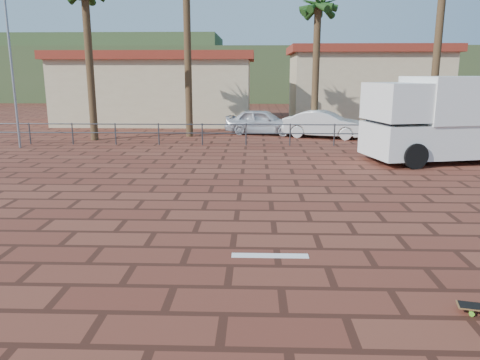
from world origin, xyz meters
The scene contains 12 objects.
ground centered at (0.00, 0.00, 0.00)m, with size 120.00×120.00×0.00m, color brown.
paint_stripe centered at (0.70, -1.20, 0.00)m, with size 1.40×0.22×0.01m, color white.
guardrail centered at (0.00, 12.00, 0.68)m, with size 24.06×0.06×1.00m.
flagpole centered at (-9.87, 11.00, 4.64)m, with size 1.30×0.10×8.00m.
palm_center centered at (3.50, 15.50, 6.36)m, with size 2.40×2.40×7.75m.
building_west centered at (-6.00, 22.00, 2.28)m, with size 12.60×7.60×4.50m.
building_east centered at (8.00, 24.00, 2.54)m, with size 10.60×6.60×5.00m.
hill_front centered at (0.00, 50.00, 3.00)m, with size 70.00×18.00×6.00m, color #384C28.
hill_back centered at (-22.00, 56.00, 4.00)m, with size 35.00×14.00×8.00m, color #384C28.
campervan centered at (7.67, 8.49, 1.64)m, with size 6.42×3.78×3.12m.
car_silver centered at (0.80, 16.00, 0.67)m, with size 1.59×3.95×1.35m, color silver.
car_white centered at (3.94, 14.74, 0.68)m, with size 1.44×4.13×1.36m, color silver.
Camera 1 is at (0.41, -9.19, 3.26)m, focal length 35.00 mm.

